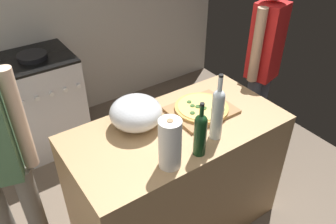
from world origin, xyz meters
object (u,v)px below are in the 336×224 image
paper_towel_roll (170,144)px  person_in_red (263,63)px  mixing_bowl (136,113)px  wine_bottle_clear (217,112)px  pizza (202,108)px  stove (46,102)px  wine_bottle_green (200,133)px

paper_towel_roll → person_in_red: size_ratio=0.18×
mixing_bowl → wine_bottle_clear: 0.48m
pizza → mixing_bowl: 0.44m
wine_bottle_clear → person_in_red: size_ratio=0.26×
wine_bottle_clear → stove: wine_bottle_clear is taller
wine_bottle_green → person_in_red: size_ratio=0.20×
wine_bottle_green → stove: (-0.38, 1.69, -0.57)m
paper_towel_roll → wine_bottle_green: (0.18, -0.02, -0.00)m
wine_bottle_clear → person_in_red: person_in_red is taller
stove → person_in_red: 1.92m
pizza → mixing_bowl: bearing=165.7°
pizza → wine_bottle_green: bearing=-131.2°
mixing_bowl → wine_bottle_clear: bearing=-47.4°
paper_towel_roll → stove: paper_towel_roll is taller
stove → wine_bottle_clear: bearing=-71.4°
stove → mixing_bowl: bearing=-79.9°
mixing_bowl → wine_bottle_clear: wine_bottle_clear is taller
pizza → mixing_bowl: size_ratio=1.10×
pizza → stove: (-0.64, 1.38, -0.46)m
pizza → wine_bottle_green: 0.42m
wine_bottle_green → stove: size_ratio=0.35×
mixing_bowl → paper_towel_roll: size_ratio=1.09×
mixing_bowl → person_in_red: bearing=5.0°
pizza → stove: bearing=115.0°
wine_bottle_green → person_in_red: (1.07, 0.51, -0.11)m
wine_bottle_green → wine_bottle_clear: 0.18m
pizza → stove: 1.60m
wine_bottle_clear → stove: 1.82m
wine_bottle_clear → stove: size_ratio=0.43×
wine_bottle_green → person_in_red: 1.19m
pizza → paper_towel_roll: size_ratio=1.20×
mixing_bowl → person_in_red: size_ratio=0.20×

